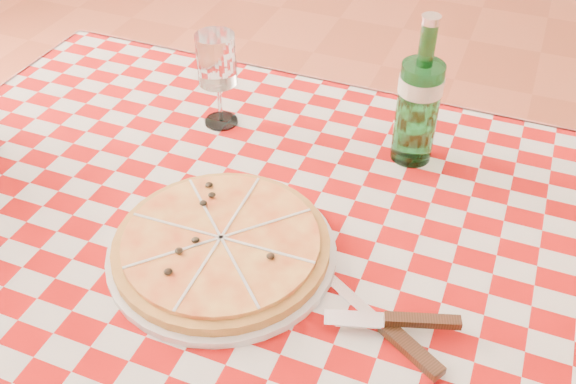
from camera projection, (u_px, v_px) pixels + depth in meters
name	position (u px, v px, depth m)	size (l,w,h in m)	color
dining_table	(285.00, 305.00, 0.91)	(1.20, 0.80, 0.75)	brown
tablecloth	(285.00, 259.00, 0.85)	(1.30, 0.90, 0.01)	#960A09
pizza_plate	(221.00, 244.00, 0.84)	(0.30, 0.30, 0.04)	#BC823E
water_bottle	(420.00, 92.00, 0.94)	(0.07, 0.07, 0.24)	#175E25
wine_glass	(218.00, 81.00, 1.04)	(0.06, 0.06, 0.16)	silver
cutlery	(384.00, 321.00, 0.75)	(0.22, 0.19, 0.02)	silver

